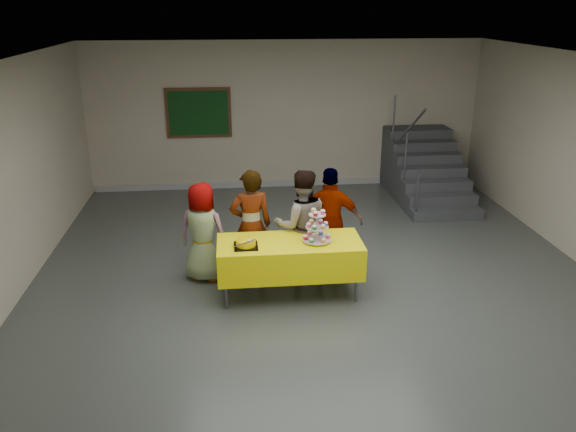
% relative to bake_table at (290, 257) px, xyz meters
% --- Properties ---
extents(room_shell, '(10.00, 10.04, 3.02)m').
position_rel_bake_table_xyz_m(room_shell, '(0.43, -0.23, 1.57)').
color(room_shell, '#4C514C').
rests_on(room_shell, ground).
extents(bake_table, '(1.88, 0.78, 0.77)m').
position_rel_bake_table_xyz_m(bake_table, '(0.00, 0.00, 0.00)').
color(bake_table, '#595960').
rests_on(bake_table, ground).
extents(cupcake_stand, '(0.38, 0.38, 0.44)m').
position_rel_bake_table_xyz_m(cupcake_stand, '(0.35, -0.03, 0.38)').
color(cupcake_stand, silver).
rests_on(cupcake_stand, bake_table).
extents(bear_cake, '(0.32, 0.36, 0.12)m').
position_rel_bake_table_xyz_m(bear_cake, '(-0.57, -0.10, 0.27)').
color(bear_cake, black).
rests_on(bear_cake, bake_table).
extents(schoolchild_a, '(0.80, 0.66, 1.41)m').
position_rel_bake_table_xyz_m(schoolchild_a, '(-1.14, 0.59, 0.15)').
color(schoolchild_a, slate).
rests_on(schoolchild_a, ground).
extents(schoolchild_b, '(0.62, 0.43, 1.60)m').
position_rel_bake_table_xyz_m(schoolchild_b, '(-0.48, 0.54, 0.24)').
color(schoolchild_b, slate).
rests_on(schoolchild_b, ground).
extents(schoolchild_c, '(0.80, 0.63, 1.58)m').
position_rel_bake_table_xyz_m(schoolchild_c, '(0.22, 0.51, 0.24)').
color(schoolchild_c, slate).
rests_on(schoolchild_c, ground).
extents(schoolchild_d, '(0.97, 0.54, 1.56)m').
position_rel_bake_table_xyz_m(schoolchild_d, '(0.65, 0.63, 0.22)').
color(schoolchild_d, slate).
rests_on(schoolchild_d, ground).
extents(staircase, '(1.30, 2.40, 2.04)m').
position_rel_bake_table_xyz_m(staircase, '(3.12, 3.87, -0.07)').
color(staircase, '#424447').
rests_on(staircase, ground).
extents(noticeboard, '(1.30, 0.05, 1.00)m').
position_rel_bake_table_xyz_m(noticeboard, '(-1.33, 4.71, 1.04)').
color(noticeboard, '#472B16').
rests_on(noticeboard, ground).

